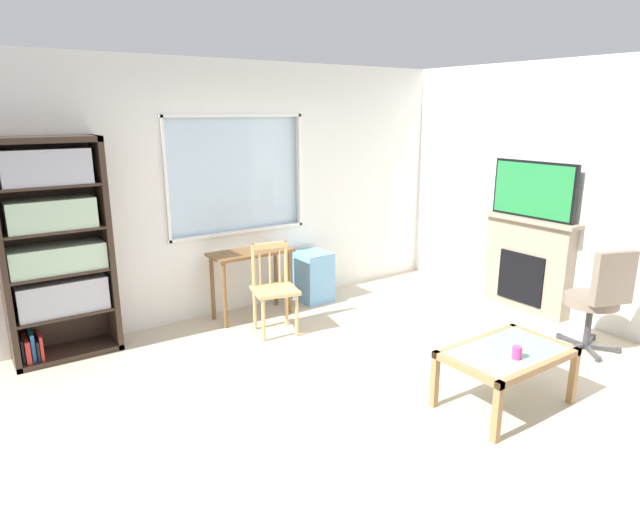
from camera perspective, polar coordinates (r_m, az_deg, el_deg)
ground at (r=4.65m, az=6.17°, el=-13.20°), size 6.20×5.63×0.02m
wall_back_with_window at (r=6.10m, az=-7.83°, el=6.75°), size 5.20×0.15×2.68m
wall_right at (r=6.26m, az=25.41°, el=5.84°), size 0.12×4.83×2.68m
bookshelf at (r=5.31m, az=-25.96°, el=1.24°), size 0.90×0.38×1.97m
desk_under_window at (r=5.88m, az=-7.21°, el=-0.81°), size 0.87×0.39×0.73m
wooden_chair at (r=5.48m, az=-4.83°, el=-3.32°), size 0.50×0.49×0.90m
plastic_drawer_unit at (r=6.42m, az=-0.74°, el=-2.12°), size 0.35×0.40×0.58m
fireplace at (r=6.50m, az=20.75°, el=-0.74°), size 0.26×1.11×1.05m
tv at (r=6.33m, az=21.34°, el=6.44°), size 0.06×0.98×0.61m
office_chair at (r=5.56m, az=27.08°, el=-3.70°), size 0.58×0.62×1.00m
coffee_table at (r=4.39m, az=18.84°, el=-10.05°), size 0.96×0.61×0.45m
sippy_cup at (r=4.23m, az=19.83°, el=-9.42°), size 0.07×0.07×0.09m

